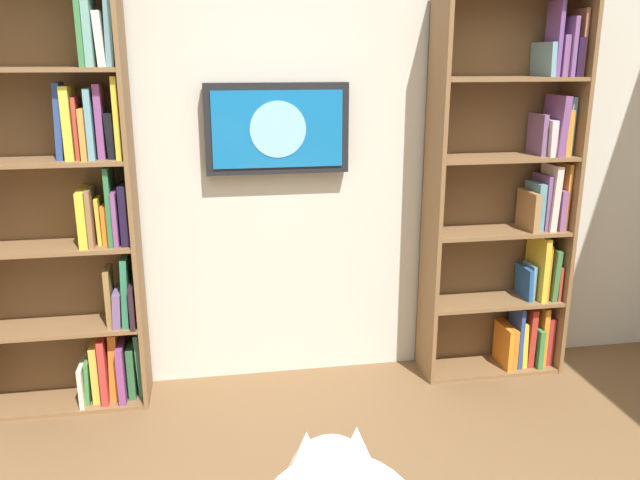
# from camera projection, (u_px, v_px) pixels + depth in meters

# --- Properties ---
(wall_back) EXTENTS (4.52, 0.06, 2.70)m
(wall_back) POSITION_uv_depth(u_px,v_px,m) (281.00, 128.00, 3.30)
(wall_back) COLOR beige
(wall_back) RESTS_ON ground
(bookshelf_left) EXTENTS (0.77, 0.28, 2.00)m
(bookshelf_left) POSITION_uv_depth(u_px,v_px,m) (515.00, 202.00, 3.45)
(bookshelf_left) COLOR brown
(bookshelf_left) RESTS_ON ground
(bookshelf_right) EXTENTS (0.81, 0.28, 2.07)m
(bookshelf_right) POSITION_uv_depth(u_px,v_px,m) (70.00, 211.00, 3.07)
(bookshelf_right) COLOR brown
(bookshelf_right) RESTS_ON ground
(wall_mounted_tv) EXTENTS (0.72, 0.07, 0.45)m
(wall_mounted_tv) POSITION_uv_depth(u_px,v_px,m) (277.00, 129.00, 3.22)
(wall_mounted_tv) COLOR black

